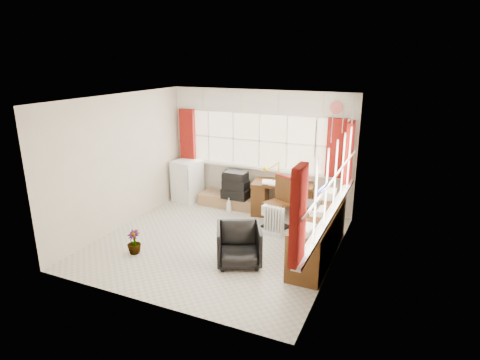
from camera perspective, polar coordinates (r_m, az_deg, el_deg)
The scene contains 20 objects.
ground at distance 7.17m, azimuth -3.22°, elevation -8.81°, with size 4.00×4.00×0.00m, color beige.
room_walls at distance 6.65m, azimuth -3.44°, elevation 2.89°, with size 4.00×4.00×4.00m.
window_back at distance 8.50m, azimuth 2.66°, elevation 2.21°, with size 3.70×0.12×3.60m.
window_right at distance 6.20m, azimuth 12.85°, elevation -3.96°, with size 0.12×3.70×3.60m.
curtains at distance 7.15m, azimuth 6.63°, elevation 3.45°, with size 3.83×3.83×1.15m.
overhead_cabinets at distance 7.04m, azimuth 7.42°, elevation 9.80°, with size 3.98×3.98×0.48m.
desk at distance 8.23m, azimuth 6.08°, elevation -2.42°, with size 1.30×0.81×0.74m.
desk_lamp at distance 7.92m, azimuth 5.54°, elevation 1.63°, with size 0.19×0.17×0.47m.
task_chair at distance 7.65m, azimuth 5.75°, elevation -2.88°, with size 0.55×0.56×0.99m.
office_chair at distance 6.34m, azimuth -0.15°, elevation -9.20°, with size 0.68×0.70×0.64m, color black.
radiator at distance 7.35m, azimuth 4.86°, elevation -6.23°, with size 0.38×0.19×0.55m.
credenza at distance 6.64m, azimuth 11.06°, elevation -7.63°, with size 0.50×2.00×0.85m.
file_tray at distance 6.56m, azimuth 9.91°, elevation -3.82°, with size 0.30×0.38×0.13m, color black.
tv_bench at distance 8.76m, azimuth -1.30°, elevation -2.94°, with size 1.40×0.50×0.25m, color #A27951.
crt_tv at distance 8.76m, azimuth -0.54°, elevation -0.37°, with size 0.64×0.61×0.49m.
hifi_stack at distance 8.46m, azimuth -0.61°, elevation -0.83°, with size 0.56×0.36×0.58m.
mini_fridge at distance 9.09m, azimuth -7.48°, elevation -0.10°, with size 0.62×0.63×0.92m.
spray_bottle_a at distance 8.44m, azimuth -1.60°, elevation -3.55°, with size 0.12×0.12×0.30m, color white.
spray_bottle_b at distance 8.46m, azimuth 2.11°, elevation -3.96°, with size 0.08×0.08×0.18m, color #80BFBA.
flower_vase at distance 6.93m, azimuth -14.86°, elevation -8.51°, with size 0.23×0.23×0.40m, color black.
Camera 1 is at (2.99, -5.71, 3.13)m, focal length 30.00 mm.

